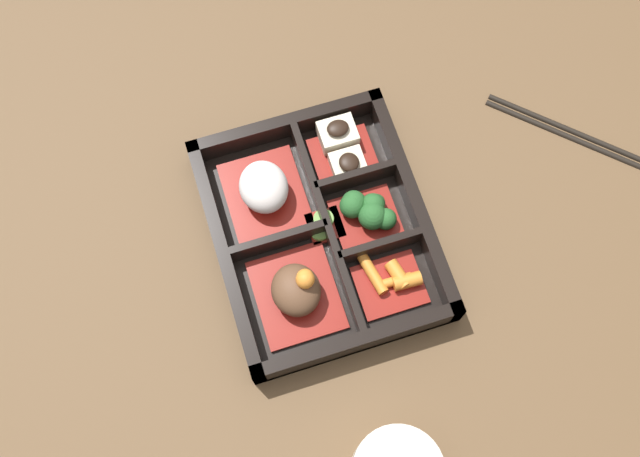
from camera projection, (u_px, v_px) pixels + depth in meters
The scene contains 10 objects.
ground_plane at pixel (320, 236), 0.85m from camera, with size 3.00×3.00×0.00m, color brown.
bento_base at pixel (320, 234), 0.84m from camera, with size 0.28×0.23×0.01m.
bento_rim at pixel (323, 229), 0.83m from camera, with size 0.28×0.23×0.04m.
bowl_stew at pixel (297, 291), 0.79m from camera, with size 0.10×0.09×0.06m.
bowl_rice at pixel (264, 189), 0.83m from camera, with size 0.10×0.09×0.05m.
bowl_carrots at pixel (392, 281), 0.81m from camera, with size 0.07×0.07×0.02m.
bowl_greens at pixel (367, 210), 0.83m from camera, with size 0.07×0.07×0.04m.
bowl_tofu at pixel (342, 149), 0.86m from camera, with size 0.08×0.07×0.04m.
bowl_pickles at pixel (323, 226), 0.83m from camera, with size 0.04×0.04×0.01m.
chopsticks at pixel (574, 134), 0.89m from camera, with size 0.16×0.17×0.01m.
Camera 1 is at (-0.26, 0.08, 0.80)m, focal length 42.00 mm.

